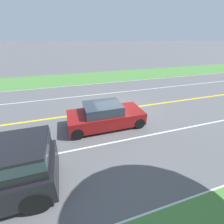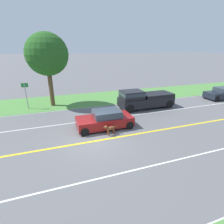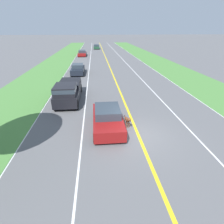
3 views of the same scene
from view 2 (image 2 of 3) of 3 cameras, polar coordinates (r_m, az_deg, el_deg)
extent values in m
plane|color=#5B5B5E|center=(11.77, -5.14, -9.37)|extent=(400.00, 400.00, 0.00)
cube|color=yellow|center=(11.77, -5.14, -9.36)|extent=(0.18, 160.00, 0.01)
cube|color=white|center=(18.09, -10.67, 1.15)|extent=(0.14, 160.00, 0.01)
cube|color=white|center=(14.85, -8.51, -2.99)|extent=(0.10, 160.00, 0.01)
cube|color=white|center=(9.00, 0.76, -19.83)|extent=(0.10, 160.00, 0.01)
cube|color=#4C843D|center=(20.92, -11.98, 3.70)|extent=(6.00, 160.00, 0.03)
cube|color=maroon|center=(13.40, -2.44, -3.01)|extent=(1.88, 4.23, 0.70)
cube|color=#2D3842|center=(13.22, -1.78, -0.51)|extent=(1.62, 2.03, 0.50)
cylinder|color=black|center=(13.91, -10.23, -3.37)|extent=(0.22, 0.62, 0.62)
cylinder|color=black|center=(14.75, 2.98, -1.67)|extent=(0.22, 0.62, 0.62)
cylinder|color=black|center=(12.38, -8.90, -6.37)|extent=(0.22, 0.62, 0.62)
cylinder|color=black|center=(13.31, 5.74, -4.24)|extent=(0.22, 0.62, 0.62)
ellipsoid|color=brown|center=(12.29, -0.34, -5.30)|extent=(0.34, 0.70, 0.27)
cylinder|color=brown|center=(12.39, -1.46, -6.74)|extent=(0.07, 0.07, 0.37)
cylinder|color=brown|center=(12.60, 0.43, -6.25)|extent=(0.07, 0.07, 0.37)
cylinder|color=brown|center=(12.27, -1.11, -7.01)|extent=(0.07, 0.07, 0.37)
cylinder|color=brown|center=(12.48, 0.78, -6.51)|extent=(0.07, 0.07, 0.37)
cylinder|color=brown|center=(12.12, -1.51, -5.13)|extent=(0.17, 0.21, 0.18)
sphere|color=brown|center=(12.04, -2.01, -4.98)|extent=(0.27, 0.27, 0.23)
ellipsoid|color=#331E14|center=(11.98, -2.67, -5.21)|extent=(0.12, 0.13, 0.09)
cone|color=#55301C|center=(12.06, -2.11, -4.49)|extent=(0.09, 0.09, 0.10)
cone|color=#55301C|center=(11.96, -1.82, -4.70)|extent=(0.09, 0.09, 0.10)
cylinder|color=brown|center=(12.48, 1.43, -4.69)|extent=(0.10, 0.26, 0.25)
cube|color=black|center=(18.16, 11.02, 3.50)|extent=(1.96, 5.57, 0.88)
cube|color=black|center=(17.21, 6.51, 5.64)|extent=(1.72, 2.10, 0.75)
cube|color=#2D3842|center=(17.18, 6.52, 6.00)|extent=(1.74, 2.13, 0.33)
cube|color=black|center=(18.61, 14.28, 5.55)|extent=(1.92, 3.16, 0.31)
cylinder|color=black|center=(18.06, 3.50, 2.83)|extent=(0.22, 0.84, 0.84)
cylinder|color=black|center=(20.10, 15.15, 3.97)|extent=(0.22, 0.84, 0.84)
cylinder|color=black|center=(16.51, 5.87, 1.09)|extent=(0.22, 0.84, 0.84)
cylinder|color=black|center=(18.73, 18.16, 2.48)|extent=(0.22, 0.84, 0.84)
cube|color=black|center=(25.08, 32.33, 4.92)|extent=(1.79, 4.33, 0.70)
cube|color=#2D3842|center=(25.10, 32.83, 6.24)|extent=(1.54, 2.08, 0.48)
cylinder|color=black|center=(24.33, 28.20, 4.78)|extent=(0.22, 0.65, 0.65)
cylinder|color=black|center=(23.31, 31.02, 3.69)|extent=(0.22, 0.65, 0.65)
cylinder|color=brown|center=(19.27, -19.29, 7.53)|extent=(0.44, 0.44, 3.88)
sphere|color=#23561E|center=(18.89, -20.48, 17.25)|extent=(4.12, 4.12, 4.12)
cylinder|color=gray|center=(19.25, -26.18, 4.69)|extent=(0.08, 0.08, 2.66)
cube|color=#238438|center=(19.08, -26.66, 7.85)|extent=(0.03, 0.64, 0.40)
camera|label=1|loc=(19.89, -3.43, 16.81)|focal=24.00mm
camera|label=3|loc=(14.16, -49.37, 14.43)|focal=28.00mm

